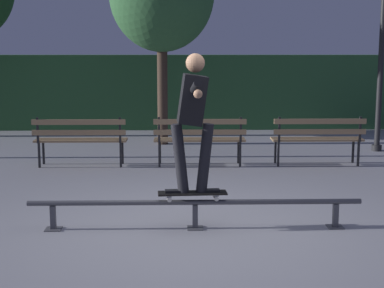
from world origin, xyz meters
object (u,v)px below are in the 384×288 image
park_bench_leftmost (80,136)px  lamp_post_right (383,26)px  skateboard (192,193)px  park_bench_right_center (318,135)px  skateboarder (193,111)px  park_bench_left_center (200,136)px  grind_rail (195,206)px

park_bench_leftmost → lamp_post_right: size_ratio=0.41×
skateboard → park_bench_right_center: 4.32m
lamp_post_right → skateboard: bearing=-126.9°
skateboarder → park_bench_left_center: size_ratio=0.97×
park_bench_leftmost → lamp_post_right: bearing=14.7°
skateboarder → park_bench_leftmost: 4.18m
lamp_post_right → skateboarder: bearing=-126.9°
park_bench_right_center → skateboard: bearing=-122.2°
skateboarder → park_bench_right_center: size_ratio=0.97×
park_bench_right_center → lamp_post_right: size_ratio=0.41×
skateboarder → grind_rail: bearing=-0.3°
park_bench_right_center → skateboarder: bearing=-122.1°
park_bench_leftmost → park_bench_right_center: (4.15, 0.00, 0.00)m
skateboard → lamp_post_right: (3.87, 5.16, 2.07)m
skateboard → lamp_post_right: lamp_post_right is taller
grind_rail → park_bench_leftmost: (-1.89, 3.66, 0.28)m
skateboard → skateboarder: size_ratio=0.51×
park_bench_left_center → lamp_post_right: size_ratio=0.41×
skateboarder → park_bench_leftmost: size_ratio=0.97×
skateboard → park_bench_left_center: 3.66m
park_bench_left_center → grind_rail: bearing=-93.0°
skateboard → park_bench_left_center: size_ratio=0.49×
skateboarder → lamp_post_right: lamp_post_right is taller
park_bench_left_center → park_bench_right_center: 2.08m
skateboarder → skateboard: bearing=-176.7°
park_bench_leftmost → lamp_post_right: (5.73, 1.50, 1.94)m
park_bench_leftmost → park_bench_left_center: 2.08m
grind_rail → park_bench_right_center: bearing=58.2°
park_bench_leftmost → lamp_post_right: 6.23m
grind_rail → park_bench_leftmost: bearing=117.3°
skateboard → park_bench_leftmost: 4.10m
skateboard → skateboarder: bearing=3.3°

